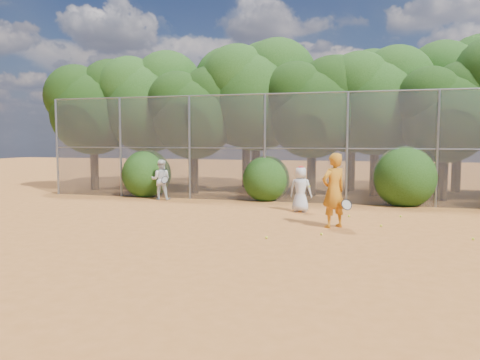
% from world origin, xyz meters
% --- Properties ---
extents(ground, '(80.00, 80.00, 0.00)m').
position_xyz_m(ground, '(0.00, 0.00, 0.00)').
color(ground, '#AD6127').
rests_on(ground, ground).
extents(fence_back, '(20.05, 0.09, 4.03)m').
position_xyz_m(fence_back, '(-0.12, 6.00, 2.05)').
color(fence_back, gray).
rests_on(fence_back, ground).
extents(tree_0, '(4.38, 3.81, 6.00)m').
position_xyz_m(tree_0, '(-9.44, 8.04, 3.93)').
color(tree_0, black).
rests_on(tree_0, ground).
extents(tree_1, '(4.64, 4.03, 6.35)m').
position_xyz_m(tree_1, '(-6.94, 8.54, 4.16)').
color(tree_1, black).
rests_on(tree_1, ground).
extents(tree_2, '(3.99, 3.47, 5.47)m').
position_xyz_m(tree_2, '(-4.45, 7.83, 3.58)').
color(tree_2, black).
rests_on(tree_2, ground).
extents(tree_3, '(4.89, 4.26, 6.70)m').
position_xyz_m(tree_3, '(-1.94, 8.84, 4.40)').
color(tree_3, black).
rests_on(tree_3, ground).
extents(tree_4, '(4.19, 3.64, 5.73)m').
position_xyz_m(tree_4, '(0.55, 8.24, 3.76)').
color(tree_4, black).
rests_on(tree_4, ground).
extents(tree_5, '(4.51, 3.92, 6.17)m').
position_xyz_m(tree_5, '(3.06, 9.04, 4.05)').
color(tree_5, black).
rests_on(tree_5, ground).
extents(tree_6, '(3.86, 3.36, 5.29)m').
position_xyz_m(tree_6, '(5.55, 8.03, 3.47)').
color(tree_6, black).
rests_on(tree_6, ground).
extents(tree_9, '(4.83, 4.20, 6.62)m').
position_xyz_m(tree_9, '(-7.94, 10.84, 4.34)').
color(tree_9, black).
rests_on(tree_9, ground).
extents(tree_10, '(5.15, 4.48, 7.06)m').
position_xyz_m(tree_10, '(-2.93, 11.05, 4.63)').
color(tree_10, black).
rests_on(tree_10, ground).
extents(tree_11, '(4.64, 4.03, 6.35)m').
position_xyz_m(tree_11, '(2.06, 10.64, 4.16)').
color(tree_11, black).
rests_on(tree_11, ground).
extents(tree_12, '(5.02, 4.37, 6.88)m').
position_xyz_m(tree_12, '(6.56, 11.24, 4.51)').
color(tree_12, black).
rests_on(tree_12, ground).
extents(bush_0, '(2.00, 2.00, 2.00)m').
position_xyz_m(bush_0, '(-6.00, 6.30, 1.00)').
color(bush_0, '#1A4010').
rests_on(bush_0, ground).
extents(bush_1, '(1.80, 1.80, 1.80)m').
position_xyz_m(bush_1, '(-1.00, 6.30, 0.90)').
color(bush_1, '#1A4010').
rests_on(bush_1, ground).
extents(bush_2, '(2.20, 2.20, 2.20)m').
position_xyz_m(bush_2, '(4.00, 6.30, 1.10)').
color(bush_2, '#1A4010').
rests_on(bush_2, ground).
extents(player_yellow, '(0.95, 0.83, 1.97)m').
position_xyz_m(player_yellow, '(1.87, 1.34, 0.99)').
color(player_yellow, '#C57517').
rests_on(player_yellow, ground).
extents(player_teen, '(0.77, 0.55, 1.49)m').
position_xyz_m(player_teen, '(0.67, 3.78, 0.74)').
color(player_teen, silver).
rests_on(player_teen, ground).
extents(player_white, '(0.89, 0.76, 1.55)m').
position_xyz_m(player_white, '(-4.96, 5.40, 0.78)').
color(player_white, silver).
rests_on(player_white, ground).
extents(ball_0, '(0.07, 0.07, 0.07)m').
position_xyz_m(ball_0, '(3.11, 1.76, 0.03)').
color(ball_0, '#C8D226').
rests_on(ball_0, ground).
extents(ball_1, '(0.07, 0.07, 0.07)m').
position_xyz_m(ball_1, '(3.71, 3.52, 0.03)').
color(ball_1, '#C8D226').
rests_on(ball_1, ground).
extents(ball_2, '(0.07, 0.07, 0.07)m').
position_xyz_m(ball_2, '(0.47, -0.53, 0.03)').
color(ball_2, '#C8D226').
rests_on(ball_2, ground).
extents(ball_3, '(0.07, 0.07, 0.07)m').
position_xyz_m(ball_3, '(5.11, 0.58, 0.03)').
color(ball_3, '#C8D226').
rests_on(ball_3, ground).
extents(ball_4, '(0.07, 0.07, 0.07)m').
position_xyz_m(ball_4, '(1.67, 0.23, 0.03)').
color(ball_4, '#C8D226').
rests_on(ball_4, ground).
extents(ball_5, '(0.07, 0.07, 0.07)m').
position_xyz_m(ball_5, '(2.22, 3.16, 0.03)').
color(ball_5, '#C8D226').
rests_on(ball_5, ground).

